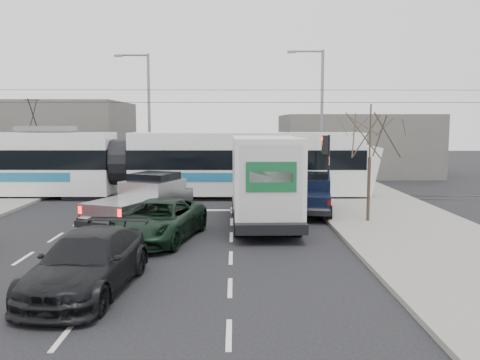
{
  "coord_description": "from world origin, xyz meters",
  "views": [
    {
      "loc": [
        1.81,
        -19.06,
        4.36
      ],
      "look_at": [
        2.08,
        3.56,
        1.8
      ],
      "focal_mm": 38.0,
      "sensor_mm": 36.0,
      "label": 1
    }
  ],
  "objects_px": {
    "traffic_signal": "(326,155)",
    "bare_tree": "(370,136)",
    "green_car": "(159,220)",
    "box_truck": "(264,182)",
    "navy_pickup": "(312,194)",
    "street_lamp_far": "(146,112)",
    "dark_car": "(88,262)",
    "tram": "(121,163)",
    "street_lamp_near": "(319,111)",
    "silver_pickup": "(145,200)"
  },
  "relations": [
    {
      "from": "navy_pickup",
      "to": "dark_car",
      "type": "relative_size",
      "value": 0.91
    },
    {
      "from": "dark_car",
      "to": "box_truck",
      "type": "bearing_deg",
      "value": 64.4
    },
    {
      "from": "street_lamp_near",
      "to": "dark_car",
      "type": "xyz_separation_m",
      "value": [
        -9.29,
        -20.22,
        -4.35
      ]
    },
    {
      "from": "box_truck",
      "to": "navy_pickup",
      "type": "xyz_separation_m",
      "value": [
        2.47,
        2.74,
        -0.91
      ]
    },
    {
      "from": "street_lamp_near",
      "to": "navy_pickup",
      "type": "height_order",
      "value": "street_lamp_near"
    },
    {
      "from": "bare_tree",
      "to": "green_car",
      "type": "distance_m",
      "value": 9.6
    },
    {
      "from": "bare_tree",
      "to": "dark_car",
      "type": "bearing_deg",
      "value": -137.68
    },
    {
      "from": "street_lamp_far",
      "to": "navy_pickup",
      "type": "xyz_separation_m",
      "value": [
        9.74,
        -11.15,
        -4.15
      ]
    },
    {
      "from": "box_truck",
      "to": "dark_car",
      "type": "xyz_separation_m",
      "value": [
        -5.05,
        -8.33,
        -1.1
      ]
    },
    {
      "from": "bare_tree",
      "to": "green_car",
      "type": "bearing_deg",
      "value": -160.91
    },
    {
      "from": "traffic_signal",
      "to": "dark_car",
      "type": "distance_m",
      "value": 15.39
    },
    {
      "from": "street_lamp_far",
      "to": "tram",
      "type": "bearing_deg",
      "value": -95.68
    },
    {
      "from": "tram",
      "to": "box_truck",
      "type": "bearing_deg",
      "value": -45.53
    },
    {
      "from": "street_lamp_near",
      "to": "navy_pickup",
      "type": "bearing_deg",
      "value": -100.92
    },
    {
      "from": "traffic_signal",
      "to": "navy_pickup",
      "type": "height_order",
      "value": "traffic_signal"
    },
    {
      "from": "navy_pickup",
      "to": "dark_car",
      "type": "bearing_deg",
      "value": -114.52
    },
    {
      "from": "bare_tree",
      "to": "box_truck",
      "type": "relative_size",
      "value": 0.66
    },
    {
      "from": "box_truck",
      "to": "traffic_signal",
      "type": "bearing_deg",
      "value": 51.16
    },
    {
      "from": "traffic_signal",
      "to": "tram",
      "type": "relative_size",
      "value": 0.13
    },
    {
      "from": "box_truck",
      "to": "navy_pickup",
      "type": "bearing_deg",
      "value": 46.83
    },
    {
      "from": "tram",
      "to": "box_truck",
      "type": "xyz_separation_m",
      "value": [
        7.82,
        -8.23,
        -0.14
      ]
    },
    {
      "from": "traffic_signal",
      "to": "box_truck",
      "type": "height_order",
      "value": "box_truck"
    },
    {
      "from": "tram",
      "to": "dark_car",
      "type": "distance_m",
      "value": 16.84
    },
    {
      "from": "street_lamp_far",
      "to": "box_truck",
      "type": "distance_m",
      "value": 16.0
    },
    {
      "from": "silver_pickup",
      "to": "box_truck",
      "type": "xyz_separation_m",
      "value": [
        5.09,
        -0.42,
        0.79
      ]
    },
    {
      "from": "street_lamp_far",
      "to": "box_truck",
      "type": "xyz_separation_m",
      "value": [
        7.26,
        -13.89,
        -3.25
      ]
    },
    {
      "from": "traffic_signal",
      "to": "green_car",
      "type": "relative_size",
      "value": 0.67
    },
    {
      "from": "box_truck",
      "to": "street_lamp_far",
      "type": "bearing_deg",
      "value": 116.54
    },
    {
      "from": "tram",
      "to": "navy_pickup",
      "type": "bearing_deg",
      "value": -27.15
    },
    {
      "from": "navy_pickup",
      "to": "tram",
      "type": "bearing_deg",
      "value": 161.63
    },
    {
      "from": "traffic_signal",
      "to": "green_car",
      "type": "distance_m",
      "value": 10.41
    },
    {
      "from": "bare_tree",
      "to": "street_lamp_far",
      "type": "relative_size",
      "value": 0.56
    },
    {
      "from": "street_lamp_near",
      "to": "street_lamp_far",
      "type": "xyz_separation_m",
      "value": [
        -11.5,
        2.0,
        0.0
      ]
    },
    {
      "from": "bare_tree",
      "to": "navy_pickup",
      "type": "height_order",
      "value": "bare_tree"
    },
    {
      "from": "bare_tree",
      "to": "traffic_signal",
      "type": "xyz_separation_m",
      "value": [
        -1.13,
        4.0,
        -1.05
      ]
    },
    {
      "from": "dark_car",
      "to": "bare_tree",
      "type": "bearing_deg",
      "value": 47.94
    },
    {
      "from": "traffic_signal",
      "to": "street_lamp_far",
      "type": "height_order",
      "value": "street_lamp_far"
    },
    {
      "from": "box_truck",
      "to": "green_car",
      "type": "distance_m",
      "value": 4.96
    },
    {
      "from": "dark_car",
      "to": "silver_pickup",
      "type": "bearing_deg",
      "value": 95.9
    },
    {
      "from": "traffic_signal",
      "to": "silver_pickup",
      "type": "bearing_deg",
      "value": -154.99
    },
    {
      "from": "traffic_signal",
      "to": "box_truck",
      "type": "bearing_deg",
      "value": -127.77
    },
    {
      "from": "traffic_signal",
      "to": "navy_pickup",
      "type": "xyz_separation_m",
      "value": [
        -0.92,
        -1.64,
        -1.78
      ]
    },
    {
      "from": "tram",
      "to": "street_lamp_far",
      "type": "bearing_deg",
      "value": 85.22
    },
    {
      "from": "silver_pickup",
      "to": "dark_car",
      "type": "xyz_separation_m",
      "value": [
        0.04,
        -8.76,
        -0.31
      ]
    },
    {
      "from": "navy_pickup",
      "to": "dark_car",
      "type": "xyz_separation_m",
      "value": [
        -7.53,
        -11.07,
        -0.19
      ]
    },
    {
      "from": "traffic_signal",
      "to": "bare_tree",
      "type": "bearing_deg",
      "value": -74.24
    },
    {
      "from": "silver_pickup",
      "to": "dark_car",
      "type": "relative_size",
      "value": 1.19
    },
    {
      "from": "bare_tree",
      "to": "navy_pickup",
      "type": "distance_m",
      "value": 4.22
    },
    {
      "from": "dark_car",
      "to": "green_car",
      "type": "bearing_deg",
      "value": 85.98
    },
    {
      "from": "box_truck",
      "to": "dark_car",
      "type": "relative_size",
      "value": 1.44
    }
  ]
}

